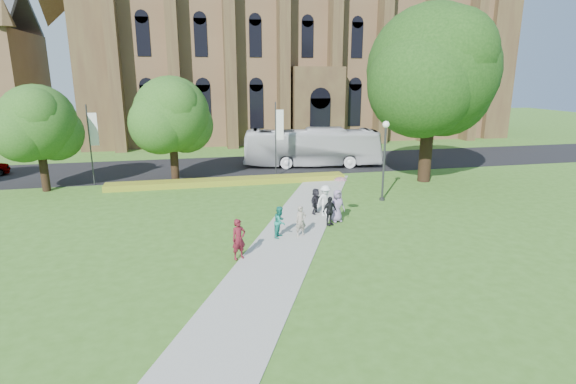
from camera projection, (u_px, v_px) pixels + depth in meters
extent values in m
plane|color=#3D691F|center=(295.00, 244.00, 22.14)|extent=(160.00, 160.00, 0.00)
cube|color=black|center=(244.00, 166.00, 41.03)|extent=(160.00, 10.00, 0.02)
cube|color=#B2B2A8|center=(290.00, 237.00, 23.07)|extent=(15.58, 28.54, 0.04)
cube|color=gold|center=(229.00, 181.00, 34.13)|extent=(18.00, 1.40, 0.45)
cube|color=brown|center=(299.00, 72.00, 59.86)|extent=(52.00, 16.00, 17.00)
cube|color=brown|center=(91.00, 51.00, 47.63)|extent=(3.50, 3.50, 21.00)
cube|color=brown|center=(496.00, 55.00, 57.86)|extent=(3.50, 3.50, 21.00)
cube|color=brown|center=(317.00, 106.00, 52.37)|extent=(6.00, 2.50, 9.00)
cylinder|color=#38383D|center=(384.00, 165.00, 29.23)|extent=(0.14, 0.14, 4.80)
sphere|color=white|center=(386.00, 124.00, 28.57)|extent=(0.44, 0.44, 0.44)
cylinder|color=#38383D|center=(382.00, 199.00, 29.82)|extent=(0.36, 0.36, 0.15)
cylinder|color=#332114|center=(427.00, 139.00, 34.41)|extent=(0.96, 0.96, 6.60)
sphere|color=#183B10|center=(432.00, 70.00, 33.12)|extent=(9.60, 9.60, 9.60)
cylinder|color=#332114|center=(43.00, 165.00, 31.74)|extent=(0.56, 0.56, 3.85)
sphere|color=#245319|center=(37.00, 122.00, 30.99)|extent=(5.20, 5.20, 5.20)
cylinder|color=#332114|center=(174.00, 157.00, 34.06)|extent=(0.60, 0.60, 4.12)
sphere|color=#245319|center=(171.00, 114.00, 33.25)|extent=(5.60, 5.60, 5.60)
cylinder|color=#38383D|center=(276.00, 140.00, 36.15)|extent=(0.10, 0.10, 6.00)
cube|color=white|center=(280.00, 125.00, 35.92)|extent=(0.60, 0.02, 2.40)
cylinder|color=#38383D|center=(90.00, 146.00, 33.23)|extent=(0.10, 0.10, 6.00)
cube|color=white|center=(94.00, 129.00, 33.00)|extent=(0.60, 0.02, 2.40)
imported|color=white|center=(312.00, 147.00, 40.58)|extent=(12.66, 4.93, 3.44)
imported|color=maroon|center=(239.00, 239.00, 20.03)|extent=(0.80, 0.67, 1.86)
imported|color=#1A8671|center=(280.00, 222.00, 22.77)|extent=(0.94, 1.00, 1.63)
imported|color=white|center=(325.00, 201.00, 26.25)|extent=(1.33, 1.01, 1.83)
imported|color=black|center=(329.00, 211.00, 24.60)|extent=(1.03, 0.75, 1.62)
imported|color=gray|center=(337.00, 206.00, 25.19)|extent=(0.99, 0.73, 1.83)
imported|color=black|center=(316.00, 201.00, 26.67)|extent=(1.30, 1.37, 1.54)
imported|color=gray|center=(301.00, 221.00, 22.91)|extent=(0.63, 0.46, 1.61)
imported|color=#CC909C|center=(340.00, 184.00, 25.01)|extent=(0.71, 0.71, 0.62)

